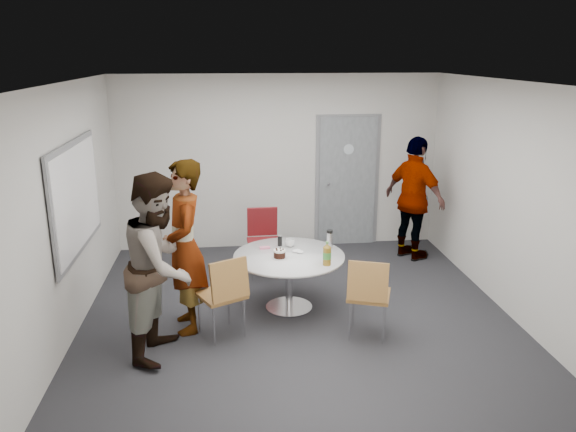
{
  "coord_description": "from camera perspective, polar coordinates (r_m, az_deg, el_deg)",
  "views": [
    {
      "loc": [
        -0.75,
        -6.07,
        3.01
      ],
      "look_at": [
        -0.08,
        0.25,
        1.14
      ],
      "focal_mm": 35.0,
      "sensor_mm": 36.0,
      "label": 1
    }
  ],
  "objects": [
    {
      "name": "door",
      "position": [
        8.97,
        6.03,
        3.5
      ],
      "size": [
        1.02,
        0.17,
        2.12
      ],
      "color": "slate",
      "rests_on": "wall_back"
    },
    {
      "name": "wall_right",
      "position": [
        7.08,
        21.49,
        1.65
      ],
      "size": [
        0.0,
        5.0,
        5.0
      ],
      "primitive_type": "plane",
      "rotation": [
        1.57,
        0.0,
        -1.57
      ],
      "color": "beige",
      "rests_on": "floor"
    },
    {
      "name": "person_right",
      "position": [
        8.48,
        12.73,
        1.71
      ],
      "size": [
        0.93,
        1.16,
        1.84
      ],
      "primitive_type": "imported",
      "rotation": [
        0.0,
        0.0,
        2.1
      ],
      "color": "black",
      "rests_on": "floor"
    },
    {
      "name": "chair_far",
      "position": [
        7.81,
        -2.54,
        -1.86
      ],
      "size": [
        0.46,
        0.49,
        0.93
      ],
      "rotation": [
        0.0,
        0.0,
        3.17
      ],
      "color": "maroon",
      "rests_on": "floor"
    },
    {
      "name": "ceiling",
      "position": [
        6.12,
        1.04,
        13.46
      ],
      "size": [
        5.0,
        5.0,
        0.0
      ],
      "primitive_type": "plane",
      "rotation": [
        3.14,
        0.0,
        0.0
      ],
      "color": "silver",
      "rests_on": "wall_back"
    },
    {
      "name": "wall_front",
      "position": [
        4.01,
        5.37,
        -8.18
      ],
      "size": [
        5.0,
        0.0,
        5.0
      ],
      "primitive_type": "plane",
      "rotation": [
        -1.57,
        0.0,
        0.0
      ],
      "color": "beige",
      "rests_on": "floor"
    },
    {
      "name": "wall_left",
      "position": [
        6.53,
        -21.35,
        0.49
      ],
      "size": [
        0.0,
        5.0,
        5.0
      ],
      "primitive_type": "plane",
      "rotation": [
        1.57,
        0.0,
        1.57
      ],
      "color": "beige",
      "rests_on": "floor"
    },
    {
      "name": "floor",
      "position": [
        6.82,
        0.92,
        -9.84
      ],
      "size": [
        5.0,
        5.0,
        0.0
      ],
      "primitive_type": "plane",
      "color": "#242528",
      "rests_on": "ground"
    },
    {
      "name": "chair_near_right",
      "position": [
        6.08,
        8.16,
        -7.51
      ],
      "size": [
        0.57,
        0.59,
        0.93
      ],
      "rotation": [
        0.0,
        0.0,
        -0.34
      ],
      "color": "brown",
      "rests_on": "floor"
    },
    {
      "name": "table",
      "position": [
        6.71,
        0.29,
        -4.75
      ],
      "size": [
        1.32,
        1.32,
        0.97
      ],
      "color": "silver",
      "rests_on": "floor"
    },
    {
      "name": "person_main",
      "position": [
        6.22,
        -10.45,
        -3.13
      ],
      "size": [
        0.57,
        0.77,
        1.93
      ],
      "primitive_type": "imported",
      "rotation": [
        0.0,
        0.0,
        -1.41
      ],
      "color": "#A5C6EA",
      "rests_on": "floor"
    },
    {
      "name": "whiteboard",
      "position": [
        6.68,
        -20.69,
        1.79
      ],
      "size": [
        0.04,
        1.9,
        1.25
      ],
      "color": "slate",
      "rests_on": "wall_left"
    },
    {
      "name": "wall_back",
      "position": [
        8.76,
        -1.02,
        5.44
      ],
      "size": [
        5.0,
        0.0,
        5.0
      ],
      "primitive_type": "plane",
      "rotation": [
        1.57,
        0.0,
        0.0
      ],
      "color": "beige",
      "rests_on": "floor"
    },
    {
      "name": "chair_near_left",
      "position": [
        6.06,
        -6.45,
        -7.43
      ],
      "size": [
        0.62,
        0.64,
        0.94
      ],
      "rotation": [
        0.0,
        0.0,
        0.48
      ],
      "color": "brown",
      "rests_on": "floor"
    },
    {
      "name": "person_left",
      "position": [
        5.78,
        -12.87,
        -4.93
      ],
      "size": [
        0.91,
        1.06,
        1.9
      ],
      "primitive_type": "imported",
      "rotation": [
        0.0,
        0.0,
        1.34
      ],
      "color": "white",
      "rests_on": "floor"
    }
  ]
}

